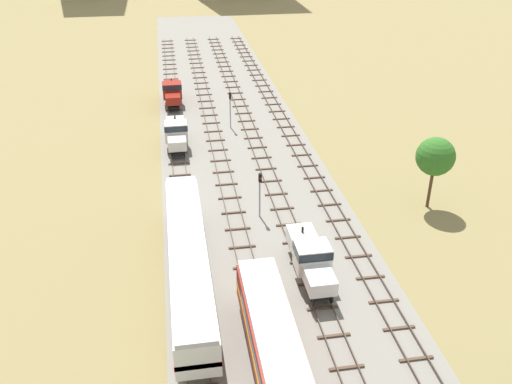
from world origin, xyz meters
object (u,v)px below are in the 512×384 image
object	(u,v)px
shunter_loco_centre_left_near	(311,257)
signal_post_near	(260,189)
shunter_loco_far_left_midfar	(176,132)
signal_post_nearest	(230,105)
shunter_loco_far_left_far	(172,91)
passenger_coach_far_left_mid	(188,257)
diesel_railcar_left_nearest	(284,379)

from	to	relation	value
shunter_loco_centre_left_near	signal_post_near	distance (m)	10.37
shunter_loco_far_left_midfar	signal_post_near	world-z (taller)	signal_post_near
signal_post_nearest	signal_post_near	distance (m)	23.02
shunter_loco_centre_left_near	shunter_loco_far_left_midfar	bearing A→B (deg)	109.11
shunter_loco_centre_left_near	shunter_loco_far_left_far	world-z (taller)	same
passenger_coach_far_left_mid	signal_post_nearest	size ratio (longest dim) A/B	4.41
passenger_coach_far_left_mid	shunter_loco_far_left_midfar	distance (m)	27.25
shunter_loco_far_left_midfar	diesel_railcar_left_nearest	bearing A→B (deg)	-83.17
diesel_railcar_left_nearest	shunter_loco_far_left_far	distance (m)	56.33
shunter_loco_far_left_midfar	signal_post_nearest	xyz separation A→B (m)	(7.25, 5.15, 1.18)
shunter_loco_centre_left_near	passenger_coach_far_left_mid	distance (m)	9.71
shunter_loco_centre_left_near	shunter_loco_far_left_far	size ratio (longest dim) A/B	1.00
shunter_loco_centre_left_near	shunter_loco_far_left_far	distance (m)	44.71
shunter_loco_far_left_midfar	signal_post_near	size ratio (longest dim) A/B	1.78
passenger_coach_far_left_mid	signal_post_near	xyz separation A→B (m)	(7.25, 9.37, 0.44)
shunter_loco_far_left_far	signal_post_near	bearing A→B (deg)	-77.83
diesel_railcar_left_nearest	shunter_loco_centre_left_near	bearing A→B (deg)	68.80
passenger_coach_far_left_mid	signal_post_nearest	world-z (taller)	signal_post_nearest
passenger_coach_far_left_mid	signal_post_near	size ratio (longest dim) A/B	4.63
shunter_loco_far_left_far	signal_post_nearest	xyz separation A→B (m)	(7.25, -10.60, 1.18)
diesel_railcar_left_nearest	shunter_loco_far_left_far	xyz separation A→B (m)	(-4.84, 56.12, -0.59)
passenger_coach_far_left_mid	shunter_loco_far_left_far	size ratio (longest dim) A/B	2.60
shunter_loco_centre_left_near	signal_post_nearest	distance (m)	33.16
passenger_coach_far_left_mid	signal_post_near	bearing A→B (deg)	52.25
diesel_railcar_left_nearest	signal_post_near	distance (m)	22.63
shunter_loco_far_left_midfar	signal_post_nearest	size ratio (longest dim) A/B	1.69
shunter_loco_centre_left_near	signal_post_nearest	world-z (taller)	signal_post_nearest
signal_post_nearest	signal_post_near	size ratio (longest dim) A/B	1.05
shunter_loco_far_left_far	passenger_coach_far_left_mid	bearing A→B (deg)	-90.00
passenger_coach_far_left_mid	shunter_loco_far_left_far	xyz separation A→B (m)	(-0.00, 42.99, -0.60)
diesel_railcar_left_nearest	passenger_coach_far_left_mid	world-z (taller)	same
shunter_loco_far_left_far	signal_post_nearest	bearing A→B (deg)	-55.62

